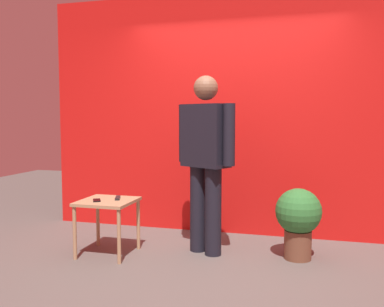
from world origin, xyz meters
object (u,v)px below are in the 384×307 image
potted_plant (298,217)px  cell_phone (97,200)px  tv_remote (118,198)px  standing_person (206,155)px  side_table (107,208)px

potted_plant → cell_phone: bearing=-167.6°
tv_remote → potted_plant: size_ratio=0.25×
standing_person → side_table: (-0.93, -0.31, -0.53)m
tv_remote → potted_plant: (1.76, 0.28, -0.15)m
side_table → potted_plant: 1.87m
standing_person → potted_plant: 1.08m
side_table → tv_remote: (0.08, 0.08, 0.09)m
tv_remote → cell_phone: bearing=-159.1°
standing_person → side_table: standing_person is taller
cell_phone → tv_remote: (0.16, 0.14, 0.01)m
standing_person → side_table: size_ratio=3.23×
side_table → cell_phone: bearing=-141.5°
cell_phone → tv_remote: size_ratio=0.85×
cell_phone → potted_plant: 1.97m
side_table → tv_remote: 0.14m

